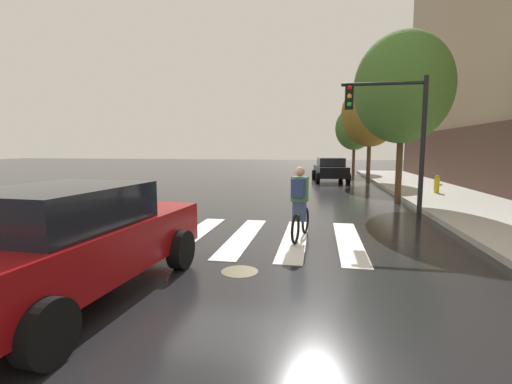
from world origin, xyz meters
TOP-DOWN VIEW (x-y plane):
  - ground_plane at (0.00, 0.00)m, footprint 120.00×120.00m
  - crosswalk_stripes at (-0.22, 0.00)m, footprint 6.69×3.89m
  - manhole_cover at (0.84, -2.41)m, footprint 0.64×0.64m
  - sedan_near at (-1.27, -3.86)m, footprint 2.41×4.72m
  - sedan_mid at (2.88, 15.32)m, footprint 2.37×4.51m
  - cyclist at (1.73, -0.05)m, footprint 0.40×1.70m
  - traffic_light_near at (4.33, 3.17)m, footprint 2.47×0.28m
  - fire_hydrant at (7.30, 8.69)m, footprint 0.33×0.22m
  - street_tree_near at (5.23, 6.56)m, footprint 3.65×3.65m
  - street_tree_mid at (5.21, 15.14)m, footprint 3.50×3.50m
  - street_tree_far at (5.01, 22.95)m, footprint 3.13×3.13m

SIDE VIEW (x-z plane):
  - ground_plane at x=0.00m, z-range 0.00..0.00m
  - manhole_cover at x=0.84m, z-range 0.00..0.01m
  - crosswalk_stripes at x=-0.22m, z-range 0.00..0.01m
  - fire_hydrant at x=7.30m, z-range 0.14..0.92m
  - sedan_mid at x=2.88m, z-range 0.02..1.53m
  - sedan_near at x=-1.27m, z-range 0.03..1.62m
  - cyclist at x=1.73m, z-range 0.00..1.69m
  - traffic_light_near at x=4.33m, z-range 0.76..4.96m
  - street_tree_far at x=5.01m, z-range 0.98..6.55m
  - street_tree_mid at x=5.21m, z-range 1.09..7.31m
  - street_tree_near at x=5.23m, z-range 1.14..7.62m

